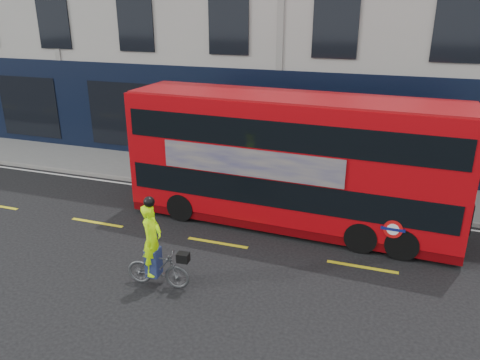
% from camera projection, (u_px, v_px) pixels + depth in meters
% --- Properties ---
extents(ground, '(120.00, 120.00, 0.00)m').
position_uv_depth(ground, '(196.00, 270.00, 11.91)').
color(ground, black).
rests_on(ground, ground).
extents(pavement, '(60.00, 3.00, 0.12)m').
position_uv_depth(pavement, '(266.00, 181.00, 17.64)').
color(pavement, gray).
rests_on(pavement, ground).
extents(kerb, '(60.00, 0.12, 0.13)m').
position_uv_depth(kerb, '(254.00, 196.00, 16.31)').
color(kerb, gray).
rests_on(kerb, ground).
extents(road_edge_line, '(58.00, 0.10, 0.01)m').
position_uv_depth(road_edge_line, '(252.00, 201.00, 16.07)').
color(road_edge_line, silver).
rests_on(road_edge_line, ground).
extents(lane_dashes, '(58.00, 0.12, 0.01)m').
position_uv_depth(lane_dashes, '(218.00, 243.00, 13.24)').
color(lane_dashes, gold).
rests_on(lane_dashes, ground).
extents(bus, '(9.87, 2.65, 3.94)m').
position_uv_depth(bus, '(292.00, 161.00, 13.71)').
color(bus, '#AA060C').
rests_on(bus, ground).
extents(cyclist, '(1.60, 0.67, 2.31)m').
position_uv_depth(cyclist, '(155.00, 256.00, 10.97)').
color(cyclist, '#4D5053').
rests_on(cyclist, ground).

